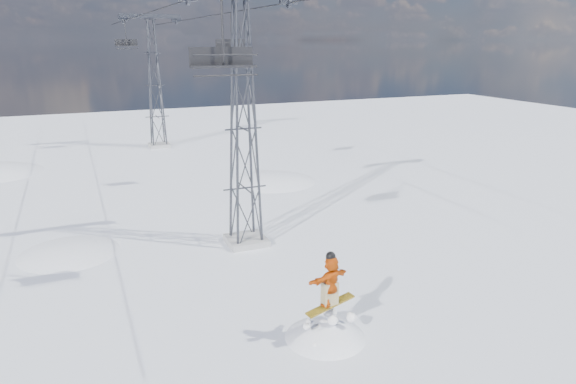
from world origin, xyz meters
The scene contains 9 objects.
ground centered at (0.00, 0.00, 0.00)m, with size 120.00×120.00×0.00m, color white.
snow_terrain centered at (-4.77, 21.24, -9.59)m, with size 39.00×37.00×22.00m.
lift_tower_near centered at (0.80, 8.00, 5.47)m, with size 5.20×1.80×11.43m.
lift_tower_far centered at (0.80, 33.00, 5.47)m, with size 5.20×1.80×11.43m.
haul_cables centered at (0.80, 19.50, 10.85)m, with size 4.46×51.00×0.06m.
snowboarder_jump centered at (0.63, -0.67, -1.63)m, with size 4.40×4.40×7.07m.
lift_chair_near centered at (-1.40, 3.17, 8.69)m, with size 2.17×0.62×2.69m.
lift_chair_mid centered at (3.00, 16.81, 9.04)m, with size 1.83×0.53×2.27m.
lift_chair_far centered at (-1.40, 32.11, 9.04)m, with size 1.82×0.52×2.26m.
Camera 1 is at (-6.18, -13.73, 9.29)m, focal length 32.00 mm.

